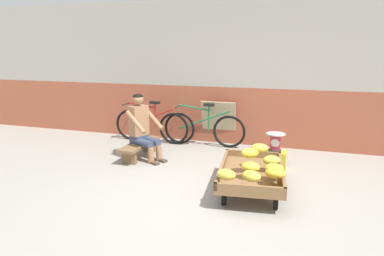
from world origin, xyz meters
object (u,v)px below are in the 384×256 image
(plastic_crate, at_px, (274,160))
(bicycle_near_left, at_px, (151,125))
(banana_cart, at_px, (251,174))
(vendor_seated, at_px, (142,127))
(bicycle_far_left, at_px, (204,128))
(low_bench, at_px, (140,146))
(sign_board, at_px, (219,122))
(weighing_scale, at_px, (275,142))

(plastic_crate, distance_m, bicycle_near_left, 2.76)
(banana_cart, distance_m, bicycle_near_left, 3.05)
(vendor_seated, relative_size, bicycle_far_left, 0.69)
(banana_cart, height_order, low_bench, banana_cart)
(vendor_seated, bearing_deg, sign_board, 53.48)
(plastic_crate, relative_size, bicycle_far_left, 0.22)
(vendor_seated, relative_size, bicycle_near_left, 0.69)
(plastic_crate, relative_size, bicycle_near_left, 0.22)
(banana_cart, height_order, bicycle_far_left, bicycle_far_left)
(bicycle_near_left, relative_size, sign_board, 1.90)
(banana_cart, relative_size, plastic_crate, 4.24)
(plastic_crate, bearing_deg, low_bench, -177.65)
(low_bench, relative_size, bicycle_far_left, 0.67)
(vendor_seated, xyz_separation_m, weighing_scale, (2.26, 0.13, -0.11))
(bicycle_far_left, bearing_deg, plastic_crate, -33.99)
(low_bench, height_order, sign_board, sign_board)
(weighing_scale, xyz_separation_m, sign_board, (-1.23, 1.27, -0.02))
(vendor_seated, relative_size, plastic_crate, 3.17)
(banana_cart, xyz_separation_m, bicycle_near_left, (-2.36, 1.93, 0.11))
(low_bench, xyz_separation_m, bicycle_near_left, (-0.25, 1.03, 0.15))
(bicycle_near_left, bearing_deg, plastic_crate, -19.91)
(bicycle_near_left, height_order, sign_board, sign_board)
(vendor_seated, bearing_deg, weighing_scale, 3.31)
(weighing_scale, xyz_separation_m, bicycle_far_left, (-1.47, 0.99, -0.10))
(plastic_crate, distance_m, weighing_scale, 0.30)
(weighing_scale, distance_m, bicycle_near_left, 2.75)
(banana_cart, relative_size, sign_board, 1.75)
(low_bench, relative_size, sign_board, 1.26)
(low_bench, bearing_deg, banana_cart, -23.00)
(low_bench, bearing_deg, vendor_seated, -24.07)
(low_bench, height_order, bicycle_far_left, bicycle_far_left)
(bicycle_near_left, distance_m, sign_board, 1.40)
(low_bench, bearing_deg, weighing_scale, 2.32)
(bicycle_far_left, bearing_deg, banana_cart, -57.94)
(low_bench, xyz_separation_m, vendor_seated, (0.08, -0.04, 0.37))
(low_bench, distance_m, sign_board, 1.78)
(plastic_crate, height_order, bicycle_far_left, bicycle_far_left)
(sign_board, bearing_deg, bicycle_near_left, -166.47)
(plastic_crate, bearing_deg, banana_cart, -102.83)
(low_bench, bearing_deg, bicycle_near_left, 103.44)
(banana_cart, bearing_deg, weighing_scale, 77.15)
(low_bench, xyz_separation_m, sign_board, (1.11, 1.36, 0.23))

